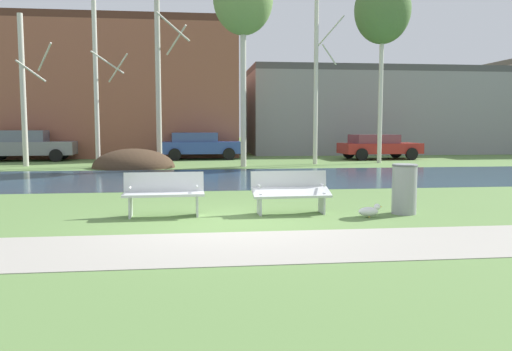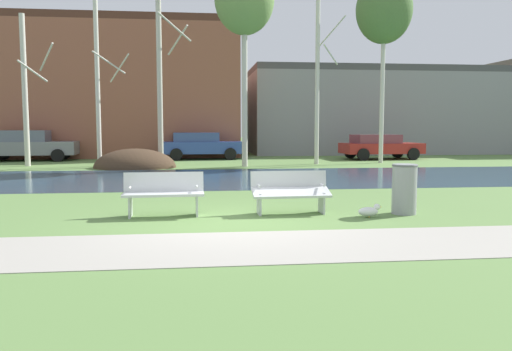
# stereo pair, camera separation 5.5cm
# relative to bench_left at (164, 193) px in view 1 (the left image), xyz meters

# --- Properties ---
(ground_plane) EXTENTS (120.00, 120.00, 0.00)m
(ground_plane) POSITION_rel_bench_left_xyz_m (1.29, 9.02, -0.47)
(ground_plane) COLOR #5B7F42
(paved_path_strip) EXTENTS (60.00, 2.13, 0.01)m
(paved_path_strip) POSITION_rel_bench_left_xyz_m (1.29, -2.85, -0.47)
(paved_path_strip) COLOR #9E998E
(paved_path_strip) RESTS_ON ground
(river_band) EXTENTS (80.00, 7.15, 0.01)m
(river_band) POSITION_rel_bench_left_xyz_m (1.29, 7.46, -0.47)
(river_band) COLOR #2D475B
(river_band) RESTS_ON ground
(soil_mound) EXTENTS (3.52, 3.00, 1.65)m
(soil_mound) POSITION_rel_bench_left_xyz_m (-1.97, 12.36, -0.47)
(soil_mound) COLOR #423021
(soil_mound) RESTS_ON ground
(bench_left) EXTENTS (1.61, 0.60, 0.87)m
(bench_left) POSITION_rel_bench_left_xyz_m (0.00, 0.00, 0.00)
(bench_left) COLOR silver
(bench_left) RESTS_ON ground
(bench_right) EXTENTS (1.61, 0.59, 0.87)m
(bench_right) POSITION_rel_bench_left_xyz_m (2.57, 0.00, 0.00)
(bench_right) COLOR silver
(bench_right) RESTS_ON ground
(trash_bin) EXTENTS (0.52, 0.52, 1.03)m
(trash_bin) POSITION_rel_bench_left_xyz_m (4.89, -0.30, 0.06)
(trash_bin) COLOR gray
(trash_bin) RESTS_ON ground
(seagull) EXTENTS (0.48, 0.18, 0.27)m
(seagull) POSITION_rel_bench_left_xyz_m (4.04, -0.65, -0.34)
(seagull) COLOR white
(seagull) RESTS_ON ground
(birch_far_left) EXTENTS (1.47, 2.35, 6.70)m
(birch_far_left) POSITION_rel_bench_left_xyz_m (-6.81, 13.79, 2.95)
(birch_far_left) COLOR beige
(birch_far_left) RESTS_ON ground
(birch_left) EXTENTS (1.52, 2.63, 7.60)m
(birch_left) POSITION_rel_bench_left_xyz_m (-3.57, 13.23, 3.37)
(birch_left) COLOR beige
(birch_left) RESTS_ON ground
(birch_center_left) EXTENTS (1.57, 2.73, 8.35)m
(birch_center_left) POSITION_rel_bench_left_xyz_m (-0.90, 13.50, 3.80)
(birch_center_left) COLOR #BCB7A8
(birch_center_left) RESTS_ON ground
(birch_center) EXTENTS (2.60, 2.60, 9.33)m
(birch_center) POSITION_rel_bench_left_xyz_m (2.80, 12.44, 6.74)
(birch_center) COLOR beige
(birch_center) RESTS_ON ground
(birch_center_right) EXTENTS (1.42, 2.23, 9.07)m
(birch_center_right) POSITION_rel_bench_left_xyz_m (6.35, 13.55, 4.12)
(birch_center_right) COLOR beige
(birch_center_right) RESTS_ON ground
(birch_right) EXTENTS (2.67, 2.67, 9.37)m
(birch_right) POSITION_rel_bench_left_xyz_m (9.63, 13.99, 6.79)
(birch_right) COLOR beige
(birch_right) RESTS_ON ground
(parked_van_nearest_grey) EXTENTS (4.77, 2.28, 1.57)m
(parked_van_nearest_grey) POSITION_rel_bench_left_xyz_m (-7.96, 17.40, 0.35)
(parked_van_nearest_grey) COLOR slate
(parked_van_nearest_grey) RESTS_ON ground
(parked_sedan_second_blue) EXTENTS (4.39, 2.21, 1.44)m
(parked_sedan_second_blue) POSITION_rel_bench_left_xyz_m (0.90, 17.69, 0.29)
(parked_sedan_second_blue) COLOR #2D4793
(parked_sedan_second_blue) RESTS_ON ground
(parked_hatch_third_red) EXTENTS (4.34, 2.30, 1.33)m
(parked_hatch_third_red) POSITION_rel_bench_left_xyz_m (10.52, 16.61, 0.25)
(parked_hatch_third_red) COLOR maroon
(parked_hatch_third_red) RESTS_ON ground
(building_brick_low) EXTENTS (16.36, 8.79, 7.90)m
(building_brick_low) POSITION_rel_bench_left_xyz_m (-5.02, 22.88, 3.48)
(building_brick_low) COLOR brown
(building_brick_low) RESTS_ON ground
(building_grey_warehouse) EXTENTS (16.93, 8.52, 5.53)m
(building_grey_warehouse) POSITION_rel_bench_left_xyz_m (12.73, 24.28, 2.30)
(building_grey_warehouse) COLOR gray
(building_grey_warehouse) RESTS_ON ground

